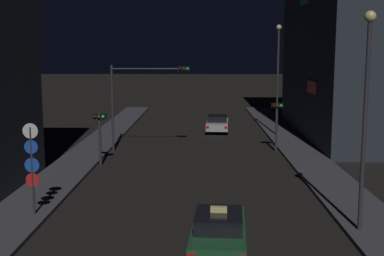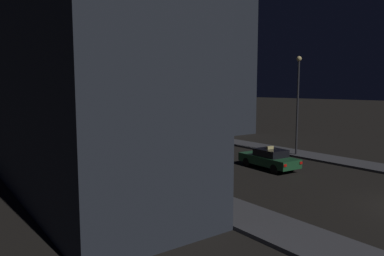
% 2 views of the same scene
% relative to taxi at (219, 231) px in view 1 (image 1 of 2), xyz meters
% --- Properties ---
extents(sidewalk_left, '(2.64, 55.92, 0.17)m').
position_rel_taxi_xyz_m(sidewalk_left, '(-8.20, 15.87, -0.65)').
color(sidewalk_left, '#424247').
rests_on(sidewalk_left, ground_plane).
extents(sidewalk_right, '(2.64, 55.92, 0.17)m').
position_rel_taxi_xyz_m(sidewalk_right, '(6.15, 15.87, -0.65)').
color(sidewalk_right, '#424247').
rests_on(sidewalk_right, ground_plane).
extents(taxi, '(2.09, 4.56, 1.62)m').
position_rel_taxi_xyz_m(taxi, '(0.00, 0.00, 0.00)').
color(taxi, '#1E512D').
rests_on(taxi, ground_plane).
extents(far_car, '(2.08, 4.55, 1.42)m').
position_rel_taxi_xyz_m(far_car, '(0.85, 26.13, -0.00)').
color(far_car, '#B7B7BC').
rests_on(far_car, ground_plane).
extents(traffic_light_overhead, '(5.36, 0.42, 5.91)m').
position_rel_taxi_xyz_m(traffic_light_overhead, '(-4.64, 17.43, 3.54)').
color(traffic_light_overhead, '#2D2D33').
rests_on(traffic_light_overhead, ground_plane).
extents(traffic_light_left_kerb, '(0.80, 0.42, 3.24)m').
position_rel_taxi_xyz_m(traffic_light_left_kerb, '(-6.63, 12.97, 1.62)').
color(traffic_light_left_kerb, '#2D2D33').
rests_on(traffic_light_left_kerb, ground_plane).
extents(traffic_light_right_kerb, '(0.80, 0.42, 3.44)m').
position_rel_taxi_xyz_m(traffic_light_right_kerb, '(4.57, 17.50, 1.75)').
color(traffic_light_right_kerb, '#2D2D33').
rests_on(traffic_light_right_kerb, ground_plane).
extents(sign_pole_left, '(0.62, 0.10, 3.78)m').
position_rel_taxi_xyz_m(sign_pole_left, '(-7.46, 3.40, 1.60)').
color(sign_pole_left, '#2D2D33').
rests_on(sign_pole_left, sidewalk_left).
extents(street_lamp_near_block, '(0.41, 0.41, 8.05)m').
position_rel_taxi_xyz_m(street_lamp_near_block, '(5.35, 1.78, 4.33)').
color(street_lamp_near_block, '#2D2D33').
rests_on(street_lamp_near_block, sidewalk_right).
extents(street_lamp_far_block, '(0.42, 0.42, 8.73)m').
position_rel_taxi_xyz_m(street_lamp_far_block, '(5.53, 23.73, 4.71)').
color(street_lamp_far_block, '#2D2D33').
rests_on(street_lamp_far_block, sidewalk_right).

